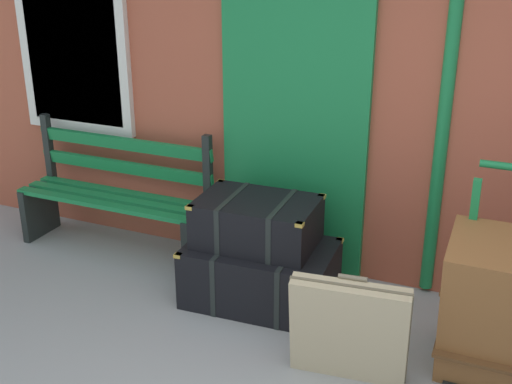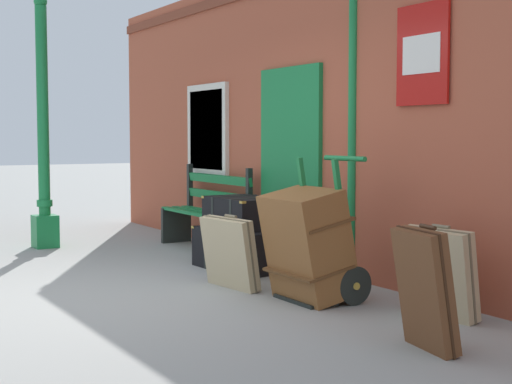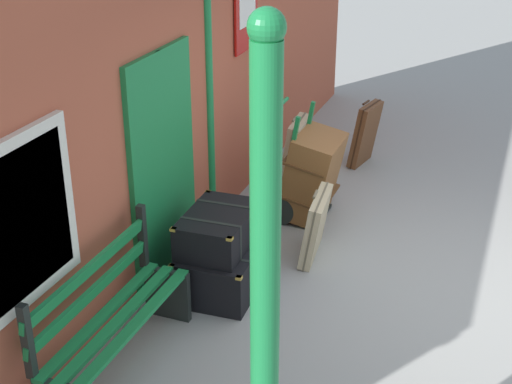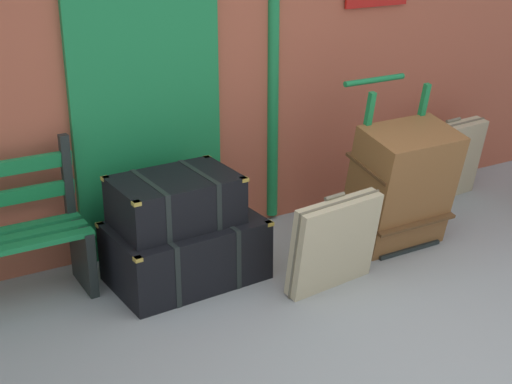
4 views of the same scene
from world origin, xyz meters
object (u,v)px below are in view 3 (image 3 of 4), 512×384
platform_bench (112,319)px  steamer_trunk_base (225,264)px  large_brown_trunk (312,175)px  porters_trolley (296,190)px  steamer_trunk_middle (219,229)px  suitcase_charcoal (295,147)px  suitcase_olive (365,134)px  suitcase_oxblood (315,226)px

platform_bench → steamer_trunk_base: bearing=-12.6°
platform_bench → large_brown_trunk: platform_bench is taller
porters_trolley → steamer_trunk_base: bearing=175.3°
steamer_trunk_middle → suitcase_charcoal: size_ratio=1.17×
porters_trolley → suitcase_olive: size_ratio=1.48×
platform_bench → porters_trolley: 3.03m
steamer_trunk_base → porters_trolley: 1.61m
steamer_trunk_base → suitcase_oxblood: 1.00m
suitcase_olive → suitcase_charcoal: bearing=130.0°
steamer_trunk_middle → suitcase_oxblood: 1.08m
porters_trolley → suitcase_charcoal: 1.05m
suitcase_charcoal → porters_trolley: bearing=-161.1°
steamer_trunk_middle → suitcase_charcoal: bearing=3.7°
porters_trolley → suitcase_olive: 1.63m
platform_bench → suitcase_charcoal: size_ratio=2.26×
platform_bench → steamer_trunk_base: platform_bench is taller
platform_bench → suitcase_charcoal: (3.99, -0.11, -0.10)m
steamer_trunk_base → platform_bench: bearing=167.4°
porters_trolley → suitcase_olive: (1.58, -0.37, 0.12)m
steamer_trunk_base → porters_trolley: bearing=-4.7°
steamer_trunk_base → steamer_trunk_middle: (-0.04, 0.04, 0.37)m
steamer_trunk_base → suitcase_charcoal: bearing=4.5°
platform_bench → suitcase_charcoal: bearing=-1.5°
platform_bench → large_brown_trunk: size_ratio=1.69×
suitcase_oxblood → large_brown_trunk: bearing=20.0°
suitcase_charcoal → suitcase_oxblood: (-1.80, -0.80, -0.02)m
steamer_trunk_base → steamer_trunk_middle: size_ratio=1.26×
suitcase_olive → suitcase_charcoal: suitcase_olive is taller
platform_bench → suitcase_oxblood: size_ratio=2.34×
large_brown_trunk → suitcase_olive: large_brown_trunk is taller
steamer_trunk_base → porters_trolley: (1.60, -0.13, 0.06)m
steamer_trunk_base → suitcase_olive: 3.23m
porters_trolley → large_brown_trunk: size_ratio=1.27×
platform_bench → porters_trolley: porters_trolley is taller
platform_bench → steamer_trunk_middle: 1.38m
suitcase_olive → suitcase_oxblood: (-2.39, -0.10, -0.07)m
suitcase_oxblood → suitcase_olive: bearing=2.3°
steamer_trunk_base → suitcase_charcoal: suitcase_charcoal is taller
steamer_trunk_middle → platform_bench: bearing=168.5°
large_brown_trunk → suitcase_charcoal: (0.99, 0.51, -0.13)m
suitcase_olive → porters_trolley: bearing=166.9°
porters_trolley → suitcase_olive: porters_trolley is taller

